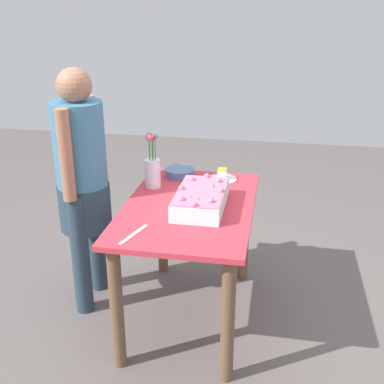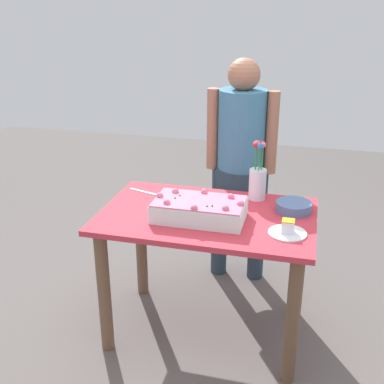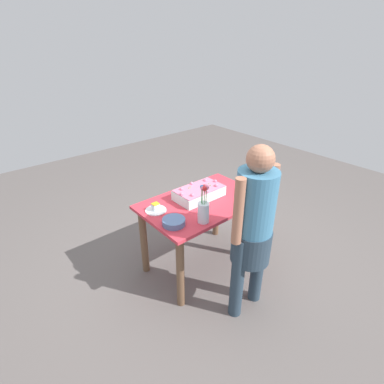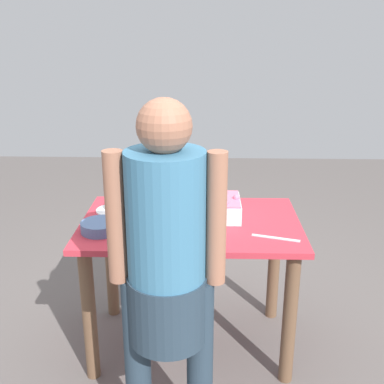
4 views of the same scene
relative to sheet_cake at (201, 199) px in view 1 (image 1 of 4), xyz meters
The scene contains 8 objects.
ground_plane 0.81m from the sheet_cake, 69.62° to the left, with size 8.00×8.00×0.00m, color #5F5855.
dining_table 0.22m from the sheet_cake, 69.62° to the left, with size 1.14×0.72×0.75m.
sheet_cake is the anchor object (origin of this frame).
serving_plate_with_slice 0.46m from the sheet_cake, ahead, with size 0.19×0.19×0.07m.
cake_knife 0.48m from the sheet_cake, 145.03° to the left, with size 0.23×0.02×0.00m, color silver.
flower_vase 0.43m from the sheet_cake, 53.38° to the left, with size 0.10×0.10×0.34m.
fruit_bowl 0.52m from the sheet_cake, 24.88° to the left, with size 0.19×0.19×0.05m, color #506C9B.
person_standing 0.74m from the sheet_cake, 82.45° to the left, with size 0.45×0.31×1.49m.
Camera 1 is at (-2.45, -0.47, 1.84)m, focal length 45.00 mm.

